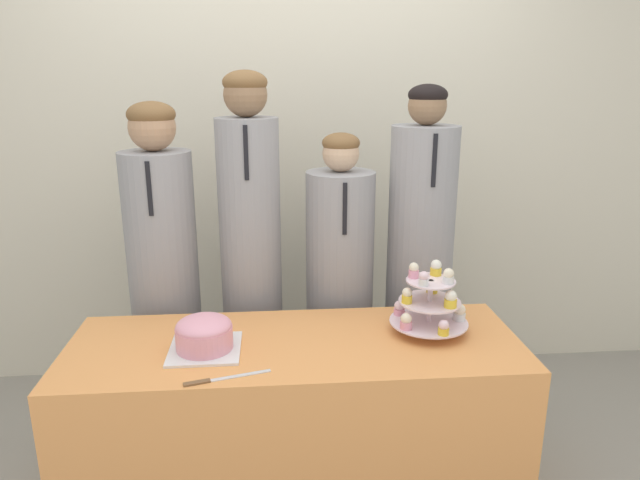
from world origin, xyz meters
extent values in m
cube|color=beige|center=(0.00, 1.46, 1.35)|extent=(9.00, 0.06, 2.70)
cube|color=#EF9951|center=(0.00, 0.30, 0.35)|extent=(1.67, 0.60, 0.70)
cube|color=white|center=(-0.32, 0.26, 0.71)|extent=(0.25, 0.25, 0.01)
cylinder|color=pink|center=(-0.32, 0.26, 0.75)|extent=(0.20, 0.20, 0.08)
ellipsoid|color=pink|center=(-0.32, 0.26, 0.79)|extent=(0.20, 0.20, 0.07)
cube|color=silver|center=(-0.19, 0.07, 0.70)|extent=(0.20, 0.07, 0.00)
cube|color=brown|center=(-0.33, 0.03, 0.70)|extent=(0.09, 0.04, 0.01)
cylinder|color=silver|center=(0.51, 0.35, 0.81)|extent=(0.02, 0.02, 0.21)
cylinder|color=silver|center=(0.51, 0.35, 0.74)|extent=(0.30, 0.30, 0.01)
cylinder|color=silver|center=(0.51, 0.35, 0.82)|extent=(0.23, 0.23, 0.01)
cylinder|color=silver|center=(0.51, 0.35, 0.91)|extent=(0.19, 0.19, 0.01)
cylinder|color=pink|center=(0.41, 0.42, 0.76)|extent=(0.04, 0.04, 0.02)
sphere|color=silver|center=(0.41, 0.42, 0.78)|extent=(0.04, 0.04, 0.04)
cylinder|color=pink|center=(0.41, 0.29, 0.76)|extent=(0.04, 0.04, 0.03)
sphere|color=#F4E5C6|center=(0.41, 0.29, 0.79)|extent=(0.04, 0.04, 0.04)
cylinder|color=yellow|center=(0.53, 0.23, 0.76)|extent=(0.04, 0.04, 0.03)
sphere|color=silver|center=(0.53, 0.23, 0.78)|extent=(0.04, 0.04, 0.04)
cylinder|color=white|center=(0.63, 0.35, 0.76)|extent=(0.05, 0.05, 0.03)
sphere|color=#F4E5C6|center=(0.63, 0.35, 0.79)|extent=(0.05, 0.05, 0.05)
cylinder|color=#3893DB|center=(0.55, 0.47, 0.76)|extent=(0.04, 0.04, 0.03)
sphere|color=silver|center=(0.55, 0.47, 0.78)|extent=(0.04, 0.04, 0.04)
cylinder|color=yellow|center=(0.57, 0.28, 0.84)|extent=(0.05, 0.05, 0.03)
sphere|color=white|center=(0.57, 0.28, 0.87)|extent=(0.04, 0.04, 0.04)
cylinder|color=yellow|center=(0.54, 0.43, 0.84)|extent=(0.04, 0.04, 0.03)
sphere|color=#F4E5C6|center=(0.54, 0.43, 0.87)|extent=(0.04, 0.04, 0.04)
cylinder|color=yellow|center=(0.42, 0.34, 0.84)|extent=(0.04, 0.04, 0.03)
sphere|color=#F4E5C6|center=(0.42, 0.34, 0.87)|extent=(0.04, 0.04, 0.04)
cylinder|color=pink|center=(0.45, 0.38, 0.92)|extent=(0.04, 0.04, 0.03)
sphere|color=#F4E5C6|center=(0.45, 0.38, 0.95)|extent=(0.04, 0.04, 0.04)
cylinder|color=white|center=(0.47, 0.30, 0.92)|extent=(0.04, 0.04, 0.03)
sphere|color=silver|center=(0.47, 0.30, 0.95)|extent=(0.04, 0.04, 0.04)
cylinder|color=white|center=(0.57, 0.31, 0.92)|extent=(0.04, 0.04, 0.03)
sphere|color=#F4E5C6|center=(0.57, 0.31, 0.95)|extent=(0.04, 0.04, 0.04)
cylinder|color=yellow|center=(0.55, 0.41, 0.92)|extent=(0.04, 0.04, 0.03)
sphere|color=white|center=(0.55, 0.41, 0.95)|extent=(0.04, 0.04, 0.04)
cylinder|color=#939399|center=(-0.56, 0.82, 0.67)|extent=(0.31, 0.31, 1.34)
sphere|color=tan|center=(-0.56, 0.82, 1.44)|extent=(0.19, 0.19, 0.19)
ellipsoid|color=brown|center=(-0.56, 0.82, 1.49)|extent=(0.20, 0.20, 0.11)
cube|color=black|center=(-0.56, 0.67, 1.21)|extent=(0.02, 0.01, 0.22)
cylinder|color=#939399|center=(-0.17, 0.82, 0.74)|extent=(0.27, 0.27, 1.48)
sphere|color=#8E6B4C|center=(-0.17, 0.82, 1.57)|extent=(0.18, 0.18, 0.18)
ellipsoid|color=brown|center=(-0.17, 0.82, 1.62)|extent=(0.19, 0.19, 0.10)
cube|color=black|center=(-0.17, 0.69, 1.35)|extent=(0.02, 0.01, 0.22)
cylinder|color=#939399|center=(0.23, 0.82, 0.62)|extent=(0.31, 0.31, 1.24)
sphere|color=#D6AD89|center=(0.23, 0.82, 1.32)|extent=(0.16, 0.16, 0.16)
ellipsoid|color=brown|center=(0.23, 0.82, 1.37)|extent=(0.16, 0.16, 0.09)
cube|color=black|center=(0.23, 0.67, 1.11)|extent=(0.02, 0.01, 0.22)
cylinder|color=#939399|center=(0.60, 0.82, 0.72)|extent=(0.30, 0.30, 1.44)
sphere|color=#8E6B4C|center=(0.60, 0.82, 1.52)|extent=(0.16, 0.16, 0.16)
ellipsoid|color=black|center=(0.60, 0.82, 1.57)|extent=(0.17, 0.17, 0.09)
cube|color=black|center=(0.60, 0.67, 1.31)|extent=(0.02, 0.01, 0.22)
camera|label=1|loc=(-0.07, -1.61, 1.65)|focal=32.00mm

